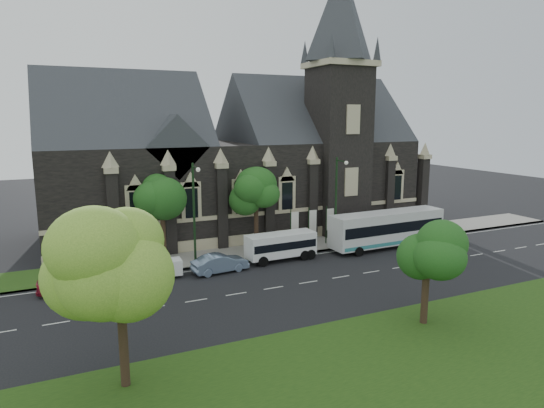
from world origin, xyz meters
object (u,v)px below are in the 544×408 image
tree_park_near (123,255)px  street_lamp_mid (195,210)px  tree_park_east (428,251)px  box_trailer (170,267)px  shuttle_bus (281,245)px  banner_flag_left (293,225)px  banner_flag_right (329,222)px  tour_coach (387,228)px  tree_walk_right (257,190)px  sedan (220,263)px  tree_walk_left (164,197)px  banner_flag_center (311,223)px  car_far_red (69,283)px  street_lamp_near (337,198)px

tree_park_near → street_lamp_mid: street_lamp_mid is taller
tree_park_east → box_trailer: tree_park_east is taller
street_lamp_mid → shuttle_bus: size_ratio=1.39×
street_lamp_mid → banner_flag_left: 10.81m
banner_flag_right → tour_coach: bearing=-35.7°
tree_walk_right → banner_flag_right: bearing=-13.6°
banner_flag_right → sedan: banner_flag_right is taller
banner_flag_right → banner_flag_left: bearing=180.0°
tree_walk_right → banner_flag_left: size_ratio=1.95×
banner_flag_right → tree_park_near: bearing=-141.1°
tree_park_near → box_trailer: bearing=70.3°
tree_park_east → tree_walk_left: size_ratio=0.82×
street_lamp_mid → banner_flag_center: street_lamp_mid is taller
tree_park_near → tree_park_east: tree_park_near is taller
tree_park_east → sedan: 17.36m
banner_flag_left → banner_flag_center: size_ratio=1.00×
sedan → car_far_red: 11.57m
banner_flag_center → tour_coach: (6.67, -3.36, -0.44)m
tree_walk_right → sedan: 9.38m
tree_walk_left → car_far_red: (-8.26, -5.38, -4.99)m
street_lamp_mid → banner_flag_right: 14.67m
tree_park_east → banner_flag_left: bearing=89.7°
street_lamp_mid → car_far_red: 11.11m
tree_park_east → banner_flag_center: size_ratio=1.57×
tree_walk_left → banner_flag_center: (14.08, -1.70, -3.35)m
shuttle_bus → tree_walk_left: bearing=152.4°
banner_flag_center → shuttle_bus: size_ratio=0.62×
tree_park_near → tour_coach: 30.69m
tour_coach → banner_flag_left: bearing=157.1°
street_lamp_mid → car_far_red: bearing=-170.0°
street_lamp_mid → shuttle_bus: bearing=-6.9°
banner_flag_center → banner_flag_right: 2.00m
car_far_red → tree_park_near: bearing=-165.9°
banner_flag_left → banner_flag_right: bearing=0.0°
tour_coach → street_lamp_mid: bearing=173.9°
tree_park_east → sedan: (-8.66, 14.55, -3.84)m
tour_coach → banner_flag_center: bearing=151.5°
tree_park_near → sedan: (9.28, 14.00, -5.64)m
tree_walk_right → banner_flag_center: bearing=-18.6°
shuttle_bus → sedan: bearing=-173.1°
banner_flag_right → box_trailer: bearing=-169.1°
tree_park_near → tree_walk_left: bearing=72.9°
shuttle_bus → box_trailer: size_ratio=2.36×
tree_walk_left → box_trailer: (-0.76, -4.94, -4.91)m
street_lamp_near → tour_coach: size_ratio=0.73×
banner_flag_left → car_far_red: 20.74m
sedan → shuttle_bus: bearing=-87.6°
street_lamp_near → car_far_red: street_lamp_near is taller
street_lamp_near → sedan: (-12.49, -1.87, -4.33)m
tree_park_east → tree_walk_right: 20.29m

